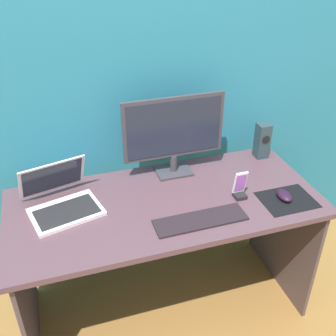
{
  "coord_description": "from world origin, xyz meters",
  "views": [
    {
      "loc": [
        -0.45,
        -1.46,
        1.85
      ],
      "look_at": [
        0.01,
        -0.02,
        0.91
      ],
      "focal_mm": 43.11,
      "sensor_mm": 36.0,
      "label": 1
    }
  ],
  "objects_px": {
    "laptop": "(62,200)",
    "phone_in_dock": "(240,188)",
    "speaker_right": "(262,141)",
    "monitor": "(174,132)",
    "keyboard_external": "(200,220)",
    "mouse": "(284,195)"
  },
  "relations": [
    {
      "from": "laptop",
      "to": "phone_in_dock",
      "type": "height_order",
      "value": "laptop"
    },
    {
      "from": "speaker_right",
      "to": "phone_in_dock",
      "type": "height_order",
      "value": "speaker_right"
    },
    {
      "from": "speaker_right",
      "to": "laptop",
      "type": "bearing_deg",
      "value": -172.35
    },
    {
      "from": "monitor",
      "to": "keyboard_external",
      "type": "xyz_separation_m",
      "value": [
        -0.01,
        -0.42,
        -0.23
      ]
    },
    {
      "from": "laptop",
      "to": "mouse",
      "type": "height_order",
      "value": "laptop"
    },
    {
      "from": "mouse",
      "to": "phone_in_dock",
      "type": "bearing_deg",
      "value": 159.25
    },
    {
      "from": "speaker_right",
      "to": "phone_in_dock",
      "type": "bearing_deg",
      "value": -132.12
    },
    {
      "from": "laptop",
      "to": "keyboard_external",
      "type": "distance_m",
      "value": 0.63
    },
    {
      "from": "monitor",
      "to": "mouse",
      "type": "distance_m",
      "value": 0.61
    },
    {
      "from": "keyboard_external",
      "to": "phone_in_dock",
      "type": "relative_size",
      "value": 2.98
    },
    {
      "from": "speaker_right",
      "to": "mouse",
      "type": "height_order",
      "value": "speaker_right"
    },
    {
      "from": "monitor",
      "to": "keyboard_external",
      "type": "bearing_deg",
      "value": -91.84
    },
    {
      "from": "laptop",
      "to": "monitor",
      "type": "bearing_deg",
      "value": 13.21
    },
    {
      "from": "speaker_right",
      "to": "laptop",
      "type": "height_order",
      "value": "laptop"
    },
    {
      "from": "speaker_right",
      "to": "phone_in_dock",
      "type": "distance_m",
      "value": 0.43
    },
    {
      "from": "keyboard_external",
      "to": "speaker_right",
      "type": "bearing_deg",
      "value": 38.63
    },
    {
      "from": "monitor",
      "to": "mouse",
      "type": "height_order",
      "value": "monitor"
    },
    {
      "from": "laptop",
      "to": "phone_in_dock",
      "type": "relative_size",
      "value": 2.65
    },
    {
      "from": "monitor",
      "to": "mouse",
      "type": "xyz_separation_m",
      "value": [
        0.42,
        -0.38,
        -0.21
      ]
    },
    {
      "from": "mouse",
      "to": "keyboard_external",
      "type": "bearing_deg",
      "value": -174.05
    },
    {
      "from": "laptop",
      "to": "keyboard_external",
      "type": "relative_size",
      "value": 0.89
    },
    {
      "from": "speaker_right",
      "to": "mouse",
      "type": "relative_size",
      "value": 1.97
    }
  ]
}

